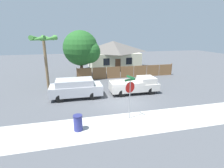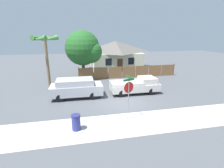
% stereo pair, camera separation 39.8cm
% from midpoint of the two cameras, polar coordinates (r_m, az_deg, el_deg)
% --- Properties ---
extents(ground_plane, '(80.00, 80.00, 0.00)m').
position_cam_midpoint_polar(ground_plane, '(15.63, 3.89, -6.30)').
color(ground_plane, '#4C4F54').
extents(sidewalk_strip, '(36.00, 3.20, 0.01)m').
position_cam_midpoint_polar(sidewalk_strip, '(12.55, 8.48, -12.48)').
color(sidewalk_strip, beige).
rests_on(sidewalk_strip, ground).
extents(wooden_fence, '(13.75, 0.12, 1.69)m').
position_cam_midpoint_polar(wooden_fence, '(24.30, 5.99, 3.94)').
color(wooden_fence, brown).
rests_on(wooden_fence, ground).
extents(house, '(8.96, 6.95, 4.63)m').
position_cam_midpoint_polar(house, '(31.12, 1.51, 9.77)').
color(house, beige).
rests_on(house, ground).
extents(oak_tree, '(4.80, 4.57, 6.35)m').
position_cam_midpoint_polar(oak_tree, '(23.72, -8.58, 11.26)').
color(oak_tree, brown).
rests_on(oak_tree, ground).
extents(palm_tree, '(2.84, 3.05, 5.79)m').
position_cam_midpoint_polar(palm_tree, '(19.22, -20.36, 12.32)').
color(palm_tree, brown).
rests_on(palm_tree, ground).
extents(red_suv, '(4.89, 2.09, 1.83)m').
position_cam_midpoint_polar(red_suv, '(16.97, -10.94, -1.14)').
color(red_suv, '#B7B7BC').
rests_on(red_suv, ground).
extents(orange_pickup, '(4.98, 2.02, 1.63)m').
position_cam_midpoint_polar(orange_pickup, '(18.15, 8.67, -0.51)').
color(orange_pickup, silver).
rests_on(orange_pickup, ground).
extents(stop_sign, '(0.86, 0.77, 3.19)m').
position_cam_midpoint_polar(stop_sign, '(12.21, 6.39, -2.12)').
color(stop_sign, gray).
rests_on(stop_sign, ground).
extents(trash_bin, '(0.59, 0.59, 1.05)m').
position_cam_midpoint_polar(trash_bin, '(11.60, -10.66, -12.20)').
color(trash_bin, navy).
rests_on(trash_bin, ground).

